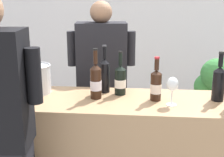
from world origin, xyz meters
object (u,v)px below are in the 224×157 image
at_px(wine_bottle_0, 96,81).
at_px(wine_bottle_5, 156,85).
at_px(ice_bucket, 34,79).
at_px(person_server, 102,96).
at_px(potted_shrub, 219,90).
at_px(wine_bottle_6, 21,87).
at_px(wine_bottle_4, 120,80).
at_px(wine_bottle_1, 219,82).
at_px(wine_bottle_2, 105,74).
at_px(wine_glass, 172,85).

distance_m(wine_bottle_0, wine_bottle_5, 0.41).
bearing_deg(ice_bucket, person_server, 51.30).
relative_size(wine_bottle_0, potted_shrub, 0.33).
distance_m(wine_bottle_6, person_server, 0.95).
height_order(wine_bottle_4, potted_shrub, wine_bottle_4).
height_order(ice_bucket, person_server, person_server).
height_order(wine_bottle_4, person_server, person_server).
height_order(wine_bottle_5, person_server, person_server).
xyz_separation_m(wine_bottle_1, wine_bottle_2, (-0.79, 0.11, 0.01)).
bearing_deg(wine_bottle_1, wine_glass, -158.89).
bearing_deg(person_server, wine_bottle_1, -33.85).
xyz_separation_m(wine_bottle_0, wine_bottle_2, (0.04, 0.15, 0.01)).
xyz_separation_m(wine_bottle_2, person_server, (-0.08, 0.47, -0.33)).
bearing_deg(wine_glass, ice_bucket, 169.79).
relative_size(wine_bottle_2, ice_bucket, 1.45).
bearing_deg(wine_bottle_5, person_server, 126.03).
relative_size(wine_bottle_6, wine_glass, 1.77).
distance_m(wine_bottle_4, potted_shrub, 1.53).
xyz_separation_m(wine_bottle_4, potted_shrub, (0.99, 1.10, -0.39)).
bearing_deg(wine_bottle_1, wine_bottle_0, -177.83).
distance_m(wine_glass, potted_shrub, 1.50).
bearing_deg(wine_bottle_4, wine_bottle_2, 159.57).
distance_m(wine_bottle_0, potted_shrub, 1.71).
bearing_deg(wine_bottle_4, person_server, 111.31).
bearing_deg(wine_bottle_6, person_server, 61.45).
bearing_deg(wine_glass, wine_bottle_6, -175.34).
bearing_deg(wine_bottle_4, wine_bottle_5, -22.76).
relative_size(wine_bottle_4, ice_bucket, 1.31).
height_order(wine_bottle_0, wine_bottle_1, wine_bottle_0).
xyz_separation_m(wine_bottle_4, ice_bucket, (-0.63, -0.02, -0.00)).
xyz_separation_m(wine_bottle_1, wine_bottle_4, (-0.67, 0.07, -0.02)).
xyz_separation_m(wine_bottle_4, wine_bottle_6, (-0.63, -0.27, 0.01)).
bearing_deg(wine_bottle_5, wine_bottle_6, -169.08).
bearing_deg(ice_bucket, wine_bottle_6, -90.48).
height_order(wine_bottle_5, wine_glass, wine_bottle_5).
xyz_separation_m(wine_bottle_0, wine_glass, (0.51, -0.09, 0.01)).
relative_size(wine_bottle_4, wine_bottle_5, 1.05).
height_order(wine_bottle_1, wine_bottle_5, wine_bottle_1).
bearing_deg(potted_shrub, wine_bottle_5, -121.62).
bearing_deg(wine_bottle_0, potted_shrub, 46.15).
relative_size(wine_glass, potted_shrub, 0.18).
bearing_deg(potted_shrub, wine_bottle_2, -136.47).
bearing_deg(wine_bottle_4, ice_bucket, -178.31).
distance_m(wine_bottle_6, ice_bucket, 0.26).
distance_m(wine_bottle_5, potted_shrub, 1.47).
bearing_deg(wine_bottle_5, wine_bottle_4, 157.24).
height_order(wine_bottle_0, wine_bottle_2, same).
distance_m(wine_bottle_1, wine_bottle_2, 0.80).
relative_size(wine_bottle_2, wine_bottle_6, 1.05).
distance_m(ice_bucket, person_server, 0.75).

